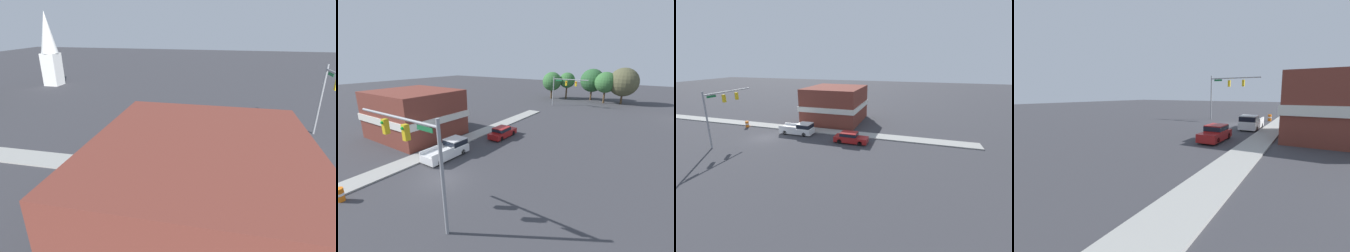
# 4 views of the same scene
# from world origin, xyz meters

# --- Properties ---
(ground_plane) EXTENTS (200.00, 200.00, 0.00)m
(ground_plane) POSITION_xyz_m (0.00, 0.00, 0.00)
(ground_plane) COLOR #38383D
(sidewalk_curb) EXTENTS (2.40, 60.00, 0.14)m
(sidewalk_curb) POSITION_xyz_m (-5.70, 0.00, 0.07)
(sidewalk_curb) COLOR #9E9E99
(sidewalk_curb) RESTS_ON ground
(near_signal_assembly) EXTENTS (8.36, 0.49, 7.50)m
(near_signal_assembly) POSITION_xyz_m (2.99, -4.22, 5.48)
(near_signal_assembly) COLOR gray
(near_signal_assembly) RESTS_ON ground
(car_lead) EXTENTS (1.79, 4.68, 1.52)m
(car_lead) POSITION_xyz_m (-2.00, 12.68, 0.79)
(car_lead) COLOR black
(car_lead) RESTS_ON ground
(pickup_truck_parked) EXTENTS (2.04, 5.31, 1.85)m
(pickup_truck_parked) POSITION_xyz_m (-3.28, 4.08, 0.91)
(pickup_truck_parked) COLOR black
(pickup_truck_parked) RESTS_ON ground
(corner_brick_building) EXTENTS (11.11, 10.13, 6.43)m
(corner_brick_building) POSITION_xyz_m (-12.80, 6.67, 3.19)
(corner_brick_building) COLOR brown
(corner_brick_building) RESTS_ON ground
(church_steeple) EXTENTS (3.09, 3.09, 13.41)m
(church_steeple) POSITION_xyz_m (21.64, 38.05, 7.02)
(church_steeple) COLOR white
(church_steeple) RESTS_ON ground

